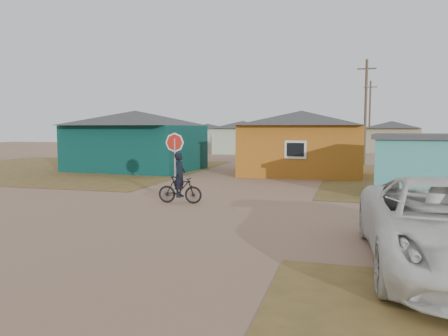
# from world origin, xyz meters

# --- Properties ---
(ground) EXTENTS (120.00, 120.00, 0.00)m
(ground) POSITION_xyz_m (0.00, 0.00, 0.00)
(ground) COLOR #966F56
(grass_nw) EXTENTS (20.00, 18.00, 0.00)m
(grass_nw) POSITION_xyz_m (-14.00, 13.00, 0.01)
(grass_nw) COLOR brown
(grass_nw) RESTS_ON ground
(house_teal) EXTENTS (8.93, 7.08, 4.00)m
(house_teal) POSITION_xyz_m (-8.50, 13.50, 2.05)
(house_teal) COLOR #093431
(house_teal) RESTS_ON ground
(house_yellow) EXTENTS (7.72, 6.76, 3.90)m
(house_yellow) POSITION_xyz_m (2.50, 14.00, 2.00)
(house_yellow) COLOR #AA621A
(house_yellow) RESTS_ON ground
(house_pale_west) EXTENTS (7.04, 6.15, 3.60)m
(house_pale_west) POSITION_xyz_m (-6.00, 34.00, 1.86)
(house_pale_west) COLOR #ABBBA1
(house_pale_west) RESTS_ON ground
(house_beige_east) EXTENTS (6.95, 6.05, 3.60)m
(house_beige_east) POSITION_xyz_m (10.00, 40.00, 1.86)
(house_beige_east) COLOR tan
(house_beige_east) RESTS_ON ground
(house_pale_north) EXTENTS (6.28, 5.81, 3.40)m
(house_pale_north) POSITION_xyz_m (-14.00, 46.00, 1.75)
(house_pale_north) COLOR #ABBBA1
(house_pale_north) RESTS_ON ground
(utility_pole_near) EXTENTS (1.40, 0.20, 8.00)m
(utility_pole_near) POSITION_xyz_m (6.50, 22.00, 4.14)
(utility_pole_near) COLOR brown
(utility_pole_near) RESTS_ON ground
(utility_pole_far) EXTENTS (1.40, 0.20, 8.00)m
(utility_pole_far) POSITION_xyz_m (7.50, 38.00, 4.14)
(utility_pole_far) COLOR brown
(utility_pole_far) RESTS_ON ground
(stop_sign) EXTENTS (0.81, 0.37, 2.64)m
(stop_sign) POSITION_xyz_m (-2.07, 4.67, 1.93)
(stop_sign) COLOR gray
(stop_sign) RESTS_ON ground
(cyclist) EXTENTS (1.74, 0.64, 1.93)m
(cyclist) POSITION_xyz_m (-0.81, 2.09, 0.70)
(cyclist) COLOR black
(cyclist) RESTS_ON ground
(vehicle) EXTENTS (3.26, 6.64, 1.81)m
(vehicle) POSITION_xyz_m (7.23, -3.71, 0.91)
(vehicle) COLOR white
(vehicle) RESTS_ON ground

